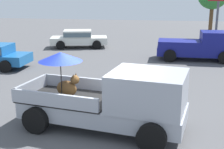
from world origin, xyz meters
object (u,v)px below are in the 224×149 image
Objects in this scene: pickup_truck_main at (115,99)px; pickup_truck_red at (200,46)px; motel_sign at (218,7)px; parked_sedan_far at (78,38)px.

pickup_truck_main reaches higher than pickup_truck_red.
motel_sign is (4.72, 13.36, 2.20)m from pickup_truck_main.
parked_sedan_far is at bearing 160.70° from pickup_truck_red.
pickup_truck_main is 1.10× the size of pickup_truck_red.
parked_sedan_far is (-5.31, 14.05, -0.24)m from pickup_truck_main.
motel_sign is at bearing 62.22° from pickup_truck_red.
pickup_truck_red reaches higher than parked_sedan_far.
pickup_truck_red is at bearing -117.80° from motel_sign.
motel_sign reaches higher than pickup_truck_main.
parked_sedan_far is 10.35m from motel_sign.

